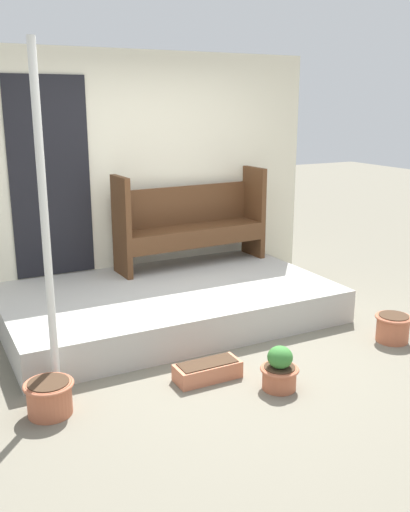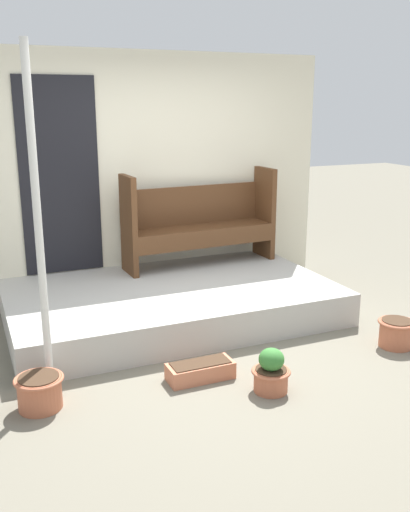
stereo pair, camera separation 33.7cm
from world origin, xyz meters
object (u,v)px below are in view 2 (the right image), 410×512
Objects in this scene: support_post at (38,227)px; flower_pot_left at (40,391)px; bench at (199,219)px; flower_pot_right at (396,332)px; flower_pot_middle at (271,373)px; planter_box_rect at (200,371)px.

support_post is 7.18× the size of flower_pot_left.
bench is at bearing 43.75° from flower_pot_left.
support_post reaches higher than flower_pot_left.
flower_pot_middle is at bearing -169.33° from flower_pot_right.
flower_pot_right is at bearing -7.89° from support_post.
flower_pot_middle is (1.60, -0.43, 0.02)m from flower_pot_left.
support_post is at bearing -141.20° from bench.
support_post reaches higher than bench.
bench reaches higher than flower_pot_left.
support_post is 1.14m from flower_pot_left.
support_post is at bearing 172.11° from flower_pot_right.
flower_pot_middle is 0.65× the size of planter_box_rect.
support_post is 3.13m from flower_pot_right.
bench is 2.42m from flower_pot_right.
support_post is 4.81× the size of planter_box_rect.
flower_pot_middle is 1.43m from flower_pot_right.
flower_pot_middle is at bearing -102.66° from bench.
bench is 5.10× the size of flower_pot_middle.
bench is at bearing 41.47° from support_post.
flower_pot_right reaches higher than planter_box_rect.
flower_pot_middle is at bearing -43.04° from planter_box_rect.
planter_box_rect is at bearing 136.96° from flower_pot_middle.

